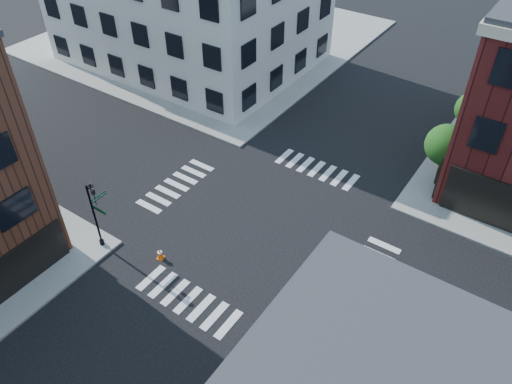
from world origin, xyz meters
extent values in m
plane|color=black|center=(0.00, 0.00, 0.00)|extent=(120.00, 120.00, 0.00)
cube|color=gray|center=(-21.00, 21.00, 0.07)|extent=(30.00, 30.00, 0.15)
cube|color=silver|center=(-19.00, 16.00, 5.50)|extent=(22.00, 16.00, 11.00)
cylinder|color=black|center=(7.50, 10.00, 0.89)|extent=(0.18, 0.18, 1.47)
cylinder|color=black|center=(7.50, 10.00, 1.62)|extent=(0.12, 0.12, 1.47)
sphere|color=#153D10|center=(7.50, 10.00, 3.30)|extent=(2.69, 2.69, 2.69)
sphere|color=#153D10|center=(7.75, 9.90, 2.75)|extent=(1.85, 1.85, 1.85)
cylinder|color=black|center=(7.50, 16.00, 0.81)|extent=(0.18, 0.18, 1.33)
cylinder|color=black|center=(7.50, 16.00, 1.48)|extent=(0.12, 0.12, 1.33)
sphere|color=#153D10|center=(7.50, 16.00, 3.00)|extent=(2.43, 2.43, 2.43)
sphere|color=#153D10|center=(7.75, 15.90, 2.51)|extent=(1.67, 1.67, 1.67)
cylinder|color=black|center=(-6.80, -6.80, 2.30)|extent=(0.12, 0.12, 4.60)
cylinder|color=black|center=(-6.80, -6.80, 0.30)|extent=(0.28, 0.28, 0.30)
cube|color=#053819|center=(-6.25, -6.80, 3.15)|extent=(1.10, 0.03, 0.22)
cube|color=#053819|center=(-6.80, -6.25, 3.40)|extent=(0.03, 1.10, 0.22)
imported|color=black|center=(-6.45, -6.70, 3.90)|extent=(0.22, 0.18, 1.10)
imported|color=black|center=(-6.90, -6.45, 3.90)|extent=(0.18, 0.22, 1.10)
cube|color=maroon|center=(14.92, -3.66, 2.01)|extent=(2.11, 0.06, 0.67)
cube|color=#BDBDC0|center=(11.27, -4.85, 1.48)|extent=(1.94, 2.32, 1.92)
cube|color=black|center=(10.36, -4.84, 1.82)|extent=(0.11, 1.82, 0.86)
cylinder|color=black|center=(11.28, -3.84, 0.48)|extent=(0.96, 0.34, 0.96)
cube|color=#F65E0A|center=(-3.28, -5.59, 0.02)|extent=(0.50, 0.50, 0.04)
cone|color=#F65E0A|center=(-3.28, -5.59, 0.37)|extent=(0.47, 0.47, 0.74)
cylinder|color=white|center=(-3.28, -5.59, 0.48)|extent=(0.29, 0.29, 0.08)
camera|label=1|loc=(12.42, -18.67, 21.48)|focal=35.00mm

